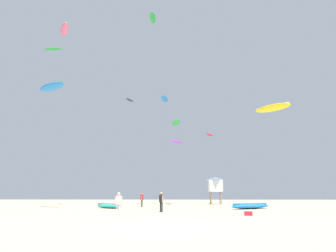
{
  "coord_description": "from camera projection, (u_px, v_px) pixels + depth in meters",
  "views": [
    {
      "loc": [
        0.81,
        -15.53,
        1.72
      ],
      "look_at": [
        0.0,
        18.12,
        9.54
      ],
      "focal_mm": 30.78,
      "sensor_mm": 36.0,
      "label": 1
    }
  ],
  "objects": [
    {
      "name": "kite_aloft_8",
      "position": [
        164.0,
        99.0,
        44.92
      ],
      "size": [
        1.49,
        3.2,
        0.64
      ],
      "color": "blue"
    },
    {
      "name": "ground_plane",
      "position": [
        160.0,
        227.0,
        14.76
      ],
      "size": [
        120.0,
        120.0,
        0.0
      ],
      "primitive_type": "plane",
      "color": "#C6B28C"
    },
    {
      "name": "kite_aloft_9",
      "position": [
        209.0,
        135.0,
        42.03
      ],
      "size": [
        1.5,
        2.08,
        0.27
      ],
      "color": "red"
    },
    {
      "name": "kite_grounded_mid",
      "position": [
        250.0,
        206.0,
        31.37
      ],
      "size": [
        5.26,
        3.91,
        0.66
      ],
      "color": "blue",
      "rests_on": "ground"
    },
    {
      "name": "kite_aloft_1",
      "position": [
        64.0,
        29.0,
        40.72
      ],
      "size": [
        2.68,
        3.65,
        0.8
      ],
      "color": "#E5598C"
    },
    {
      "name": "person_midground",
      "position": [
        142.0,
        199.0,
        35.67
      ],
      "size": [
        0.38,
        0.56,
        1.68
      ],
      "rotation": [
        0.0,
        0.0,
        6.23
      ],
      "color": "#2D2D33",
      "rests_on": "ground"
    },
    {
      "name": "kite_aloft_4",
      "position": [
        176.0,
        123.0,
        42.86
      ],
      "size": [
        1.53,
        3.67,
        0.43
      ],
      "color": "green"
    },
    {
      "name": "kite_aloft_6",
      "position": [
        153.0,
        18.0,
        41.5
      ],
      "size": [
        0.99,
        2.81,
        0.5
      ],
      "color": "green"
    },
    {
      "name": "kite_aloft_7",
      "position": [
        53.0,
        49.0,
        52.14
      ],
      "size": [
        3.19,
        1.04,
        0.44
      ],
      "color": "green"
    },
    {
      "name": "lifeguard_tower",
      "position": [
        215.0,
        184.0,
        44.34
      ],
      "size": [
        2.3,
        2.3,
        4.15
      ],
      "color": "#8C704C",
      "rests_on": "ground"
    },
    {
      "name": "person_foreground",
      "position": [
        119.0,
        202.0,
        21.57
      ],
      "size": [
        0.57,
        0.4,
        1.75
      ],
      "rotation": [
        0.0,
        0.0,
        1.33
      ],
      "color": "silver",
      "rests_on": "ground"
    },
    {
      "name": "kite_aloft_2",
      "position": [
        51.0,
        87.0,
        33.15
      ],
      "size": [
        4.21,
        3.3,
        0.79
      ],
      "color": "blue"
    },
    {
      "name": "person_left",
      "position": [
        161.0,
        200.0,
        26.22
      ],
      "size": [
        0.4,
        0.5,
        1.78
      ],
      "rotation": [
        0.0,
        0.0,
        0.64
      ],
      "color": "#2D2D33",
      "rests_on": "ground"
    },
    {
      "name": "kite_grounded_near",
      "position": [
        109.0,
        206.0,
        32.67
      ],
      "size": [
        4.13,
        3.79,
        0.55
      ],
      "color": "#19B29E",
      "rests_on": "ground"
    },
    {
      "name": "cooler_box",
      "position": [
        248.0,
        214.0,
        22.16
      ],
      "size": [
        0.56,
        0.36,
        0.32
      ],
      "primitive_type": "cube",
      "color": "red",
      "rests_on": "ground"
    },
    {
      "name": "kite_aloft_3",
      "position": [
        176.0,
        141.0,
        46.62
      ],
      "size": [
        2.91,
        2.74,
        0.6
      ],
      "color": "purple"
    },
    {
      "name": "kite_aloft_5",
      "position": [
        272.0,
        108.0,
        35.36
      ],
      "size": [
        4.17,
        4.07,
        0.9
      ],
      "color": "yellow"
    },
    {
      "name": "kite_aloft_0",
      "position": [
        130.0,
        100.0,
        55.56
      ],
      "size": [
        1.52,
        2.43,
        0.25
      ],
      "color": "#2D2D33"
    }
  ]
}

